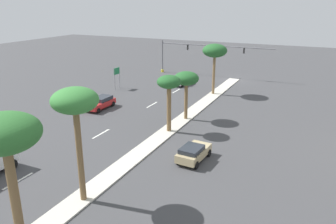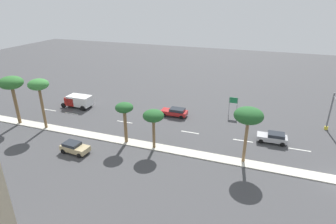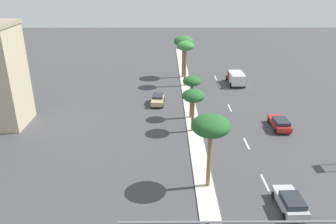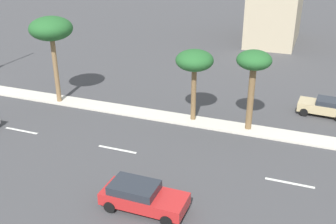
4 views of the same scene
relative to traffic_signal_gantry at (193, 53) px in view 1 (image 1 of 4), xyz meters
name	(u,v)px [view 1 (image 1 of 4)]	position (x,y,z in m)	size (l,w,h in m)	color
ground_plane	(165,133)	(-7.99, 28.00, -4.10)	(160.00, 160.00, 0.00)	#424244
median_curb	(124,165)	(-7.99, 35.91, -4.04)	(1.80, 71.22, 0.12)	beige
lane_stripe_rear	(194,81)	(-2.05, 4.30, -4.10)	(0.20, 2.80, 0.01)	silver
lane_stripe_trailing	(176,91)	(-2.05, 11.81, -4.10)	(0.20, 2.80, 0.01)	silver
lane_stripe_left	(152,105)	(-2.05, 19.71, -4.10)	(0.20, 2.80, 0.01)	silver
lane_stripe_far	(101,134)	(-2.05, 30.93, -4.10)	(0.20, 2.80, 0.01)	silver
lane_stripe_mid	(18,181)	(-2.05, 41.48, -4.10)	(0.20, 2.80, 0.01)	silver
traffic_signal_gantry	(193,53)	(0.00, 0.00, 0.00)	(20.74, 0.53, 6.01)	slate
directional_road_sign	(117,74)	(6.73, 14.52, -1.72)	(0.10, 1.47, 3.29)	gray
palm_tree_front	(215,51)	(-7.67, 11.26, 2.14)	(3.46, 3.46, 7.19)	olive
palm_tree_left	(186,79)	(-8.24, 23.08, 0.60)	(2.80, 2.80, 5.48)	brown
palm_tree_outboard	(169,85)	(-8.12, 27.38, 0.93)	(2.45, 2.45, 5.89)	brown
palm_tree_mid	(75,104)	(-8.24, 41.43, 2.80)	(3.00, 3.00, 7.87)	brown
palm_tree_rear	(5,137)	(-8.29, 46.72, 2.61)	(3.62, 3.62, 7.79)	brown
sedan_silver_inboard	(181,80)	(-1.06, 7.86, -3.32)	(2.04, 4.11, 1.46)	#B2B2B7
sedan_red_far	(100,103)	(3.11, 23.85, -3.33)	(1.99, 4.50, 1.43)	red
sedan_tan_mid	(193,152)	(-12.86, 32.55, -3.35)	(2.11, 3.93, 1.39)	tan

